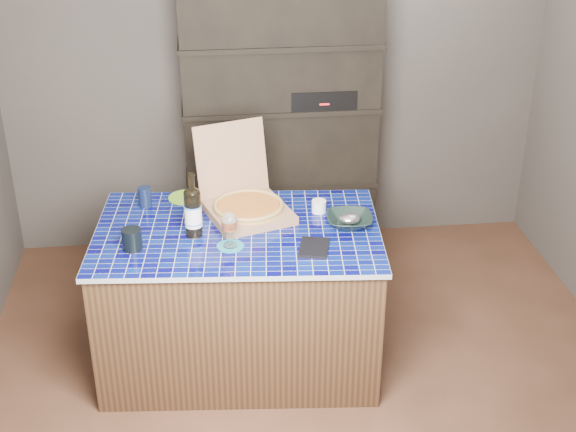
{
  "coord_description": "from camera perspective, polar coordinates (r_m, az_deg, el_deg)",
  "views": [
    {
      "loc": [
        -0.5,
        -3.23,
        2.71
      ],
      "look_at": [
        -0.12,
        0.0,
        1.05
      ],
      "focal_mm": 50.0,
      "sensor_mm": 36.0,
      "label": 1
    }
  ],
  "objects": [
    {
      "name": "room",
      "position": [
        3.58,
        1.97,
        3.01
      ],
      "size": [
        3.5,
        3.5,
        3.5
      ],
      "color": "brown",
      "rests_on": "ground"
    },
    {
      "name": "shelving_unit",
      "position": [
        5.12,
        -0.54,
        6.43
      ],
      "size": [
        1.2,
        0.41,
        1.8
      ],
      "color": "black",
      "rests_on": "floor"
    },
    {
      "name": "kitchen_island",
      "position": [
        4.28,
        -3.45,
        -5.67
      ],
      "size": [
        1.52,
        1.04,
        0.79
      ],
      "rotation": [
        0.0,
        0.0,
        -0.09
      ],
      "color": "#4F331F",
      "rests_on": "floor"
    },
    {
      "name": "pizza_box",
      "position": [
        4.2,
        -2.95,
        0.87
      ],
      "size": [
        0.52,
        0.58,
        0.43
      ],
      "rotation": [
        0.0,
        0.0,
        0.31
      ],
      "color": "#93684C",
      "rests_on": "kitchen_island"
    },
    {
      "name": "mead_bottle",
      "position": [
        3.99,
        -6.77,
        0.33
      ],
      "size": [
        0.09,
        0.09,
        0.34
      ],
      "color": "black",
      "rests_on": "kitchen_island"
    },
    {
      "name": "teal_trivet",
      "position": [
        3.93,
        -4.12,
        -2.16
      ],
      "size": [
        0.13,
        0.13,
        0.01
      ],
      "primitive_type": "cylinder",
      "color": "#1A7688",
      "rests_on": "kitchen_island"
    },
    {
      "name": "wine_glass",
      "position": [
        3.87,
        -4.18,
        -0.54
      ],
      "size": [
        0.08,
        0.08,
        0.18
      ],
      "color": "white",
      "rests_on": "teal_trivet"
    },
    {
      "name": "tumbler",
      "position": [
        3.95,
        -11.04,
        -1.63
      ],
      "size": [
        0.1,
        0.1,
        0.11
      ],
      "primitive_type": "cylinder",
      "color": "black",
      "rests_on": "kitchen_island"
    },
    {
      "name": "dvd_case",
      "position": [
        3.9,
        1.87,
        -2.26
      ],
      "size": [
        0.18,
        0.22,
        0.02
      ],
      "primitive_type": "cube",
      "rotation": [
        0.0,
        0.0,
        -0.23
      ],
      "color": "black",
      "rests_on": "kitchen_island"
    },
    {
      "name": "bowl",
      "position": [
        4.11,
        4.39,
        -0.32
      ],
      "size": [
        0.26,
        0.26,
        0.06
      ],
      "primitive_type": "imported",
      "rotation": [
        0.0,
        0.0,
        -0.09
      ],
      "color": "black",
      "rests_on": "kitchen_island"
    },
    {
      "name": "foil_contents",
      "position": [
        4.11,
        4.4,
        -0.18
      ],
      "size": [
        0.11,
        0.09,
        0.05
      ],
      "primitive_type": "ellipsoid",
      "color": "silver",
      "rests_on": "bowl"
    },
    {
      "name": "white_jar",
      "position": [
        4.24,
        2.21,
        0.7
      ],
      "size": [
        0.08,
        0.08,
        0.07
      ],
      "primitive_type": "cylinder",
      "color": "white",
      "rests_on": "kitchen_island"
    },
    {
      "name": "navy_cup",
      "position": [
        4.36,
        -10.14,
        1.34
      ],
      "size": [
        0.07,
        0.07,
        0.11
      ],
      "primitive_type": "cylinder",
      "color": "black",
      "rests_on": "kitchen_island"
    },
    {
      "name": "green_trivet",
      "position": [
        4.44,
        -7.27,
        1.33
      ],
      "size": [
        0.19,
        0.19,
        0.01
      ],
      "primitive_type": "cylinder",
      "color": "#7EC52A",
      "rests_on": "kitchen_island"
    }
  ]
}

